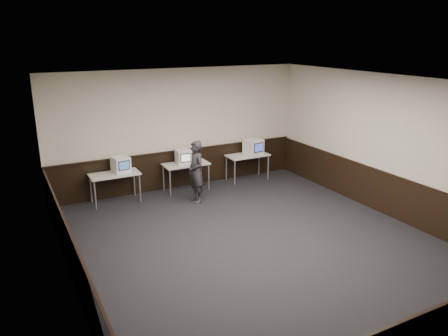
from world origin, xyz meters
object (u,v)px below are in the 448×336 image
object	(u,v)px
desk_right	(247,157)
person	(196,172)
emac_center	(183,157)
emac_left	(121,164)
desk_left	(115,176)
emac_right	(253,147)
desk_center	(186,166)

from	to	relation	value
desk_right	person	xyz separation A→B (m)	(-2.01, -0.90, 0.10)
emac_center	person	world-z (taller)	person
emac_left	person	xyz separation A→B (m)	(1.61, -0.94, -0.16)
desk_right	desk_left	bearing A→B (deg)	180.00
desk_right	person	bearing A→B (deg)	-155.83
desk_right	person	distance (m)	2.20
emac_right	emac_center	bearing A→B (deg)	169.65
desk_left	emac_right	bearing A→B (deg)	-0.64
desk_center	emac_center	size ratio (longest dim) A/B	2.74
person	desk_center	bearing A→B (deg)	172.31
emac_left	emac_right	bearing A→B (deg)	-10.08
emac_center	person	xyz separation A→B (m)	(-0.05, -0.91, -0.16)
emac_center	emac_right	distance (m)	2.12
desk_center	emac_left	world-z (taller)	emac_left
emac_left	emac_right	xyz separation A→B (m)	(3.78, -0.08, 0.03)
emac_left	emac_center	xyz separation A→B (m)	(1.66, -0.03, -0.01)
desk_center	emac_left	size ratio (longest dim) A/B	2.56
desk_left	desk_center	size ratio (longest dim) A/B	1.00
desk_right	emac_right	world-z (taller)	emac_right
emac_center	desk_left	bearing A→B (deg)	-174.52
desk_center	person	size ratio (longest dim) A/B	0.77
person	desk_left	bearing A→B (deg)	-117.63
emac_left	person	world-z (taller)	person
desk_left	emac_left	xyz separation A→B (m)	(0.18, 0.04, 0.27)
desk_center	desk_right	world-z (taller)	same
desk_left	person	world-z (taller)	person
emac_center	emac_right	xyz separation A→B (m)	(2.12, -0.05, 0.03)
desk_left	emac_center	bearing A→B (deg)	0.22
desk_right	emac_left	bearing A→B (deg)	179.37
desk_center	desk_right	bearing A→B (deg)	0.00
desk_left	desk_right	xyz separation A→B (m)	(3.80, 0.00, 0.00)
desk_left	person	bearing A→B (deg)	-26.64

